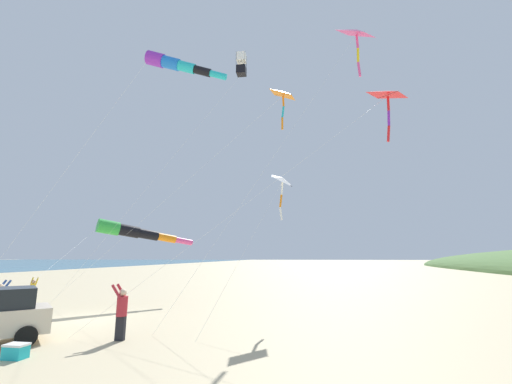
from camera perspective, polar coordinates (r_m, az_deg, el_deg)
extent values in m
plane|color=#C6B58C|center=(18.69, -27.36, -18.86)|extent=(600.00, 600.00, 0.00)
cylinder|color=black|center=(14.18, -34.76, -19.71)|extent=(0.62, 0.63, 0.66)
cylinder|color=black|center=(16.00, -35.06, -18.46)|extent=(0.62, 0.63, 0.66)
cube|color=#1EB7C6|center=(12.83, -35.97, -21.40)|extent=(0.60, 0.40, 0.36)
cube|color=white|center=(12.78, -35.86, -20.48)|extent=(0.62, 0.42, 0.06)
cube|color=#232328|center=(13.66, -22.26, -20.84)|extent=(0.33, 0.17, 0.83)
cylinder|color=#B72833|center=(13.55, -22.01, -17.71)|extent=(0.38, 0.38, 0.68)
sphere|color=beige|center=(13.49, -21.86, -15.74)|extent=(0.26, 0.26, 0.26)
cylinder|color=#B72833|center=(13.43, -22.86, -15.50)|extent=(0.42, 0.11, 0.52)
cylinder|color=#B72833|center=(13.72, -22.12, -15.44)|extent=(0.42, 0.11, 0.52)
cube|color=silver|center=(25.98, -34.13, -14.90)|extent=(0.23, 0.30, 0.69)
cylinder|color=gold|center=(25.92, -33.98, -13.52)|extent=(0.41, 0.41, 0.57)
sphere|color=#A37551|center=(25.90, -33.88, -12.65)|extent=(0.22, 0.22, 0.22)
cylinder|color=gold|center=(26.07, -34.07, -12.53)|extent=(0.21, 0.35, 0.43)
cylinder|color=gold|center=(25.98, -33.47, -12.60)|extent=(0.21, 0.35, 0.43)
sphere|color=beige|center=(19.84, -37.63, -12.74)|extent=(0.25, 0.25, 0.25)
cylinder|color=#335199|center=(20.06, -37.47, -12.60)|extent=(0.17, 0.41, 0.49)
cylinder|color=#335199|center=(19.79, -36.96, -12.71)|extent=(0.17, 0.41, 0.49)
pyramid|color=red|center=(19.03, 21.71, 15.56)|extent=(2.13, 1.82, 0.49)
cylinder|color=black|center=(19.00, 21.69, 15.25)|extent=(0.66, 1.46, 0.40)
cylinder|color=red|center=(18.78, 21.77, 13.91)|extent=(0.21, 0.20, 0.82)
cylinder|color=purple|center=(18.43, 21.84, 11.65)|extent=(0.23, 0.20, 0.82)
cylinder|color=red|center=(18.12, 21.81, 9.27)|extent=(0.25, 0.19, 0.83)
cylinder|color=white|center=(14.51, -0.07, -0.75)|extent=(12.95, 5.09, 11.03)
cube|color=white|center=(25.83, -2.52, 22.02)|extent=(0.65, 0.65, 0.64)
cube|color=black|center=(25.29, -2.55, 20.08)|extent=(0.65, 0.65, 0.64)
cylinder|color=black|center=(25.77, -1.66, 20.75)|extent=(0.02, 0.02, 1.66)
cylinder|color=black|center=(25.87, -3.14, 20.63)|extent=(0.02, 0.02, 1.66)
cylinder|color=black|center=(25.24, -1.91, 21.50)|extent=(0.02, 0.02, 1.66)
cylinder|color=black|center=(25.34, -3.43, 21.38)|extent=(0.02, 0.02, 1.66)
cylinder|color=white|center=(21.87, -16.80, 2.43)|extent=(10.00, 4.19, 15.67)
cylinder|color=purple|center=(20.17, -16.87, 20.99)|extent=(1.16, 0.88, 0.97)
cylinder|color=blue|center=(19.80, -14.38, 20.64)|extent=(1.12, 0.77, 0.87)
cylinder|color=#1EB7C6|center=(19.47, -11.82, 20.25)|extent=(1.07, 0.67, 0.77)
cylinder|color=black|center=(19.17, -9.19, 19.80)|extent=(1.03, 0.56, 0.67)
cylinder|color=#1EB7C6|center=(18.90, -6.50, 19.31)|extent=(0.99, 0.46, 0.58)
cylinder|color=white|center=(19.33, -30.76, 1.82)|extent=(7.84, 1.55, 13.41)
pyramid|color=#EF4C93|center=(24.91, 16.93, 24.91)|extent=(2.54, 2.13, 0.92)
cylinder|color=black|center=(24.89, 16.86, 24.63)|extent=(0.73, 1.58, 0.98)
cylinder|color=#EF4C93|center=(24.57, 16.99, 23.47)|extent=(0.25, 0.25, 0.99)
cylinder|color=yellow|center=(24.05, 17.12, 21.51)|extent=(0.20, 0.16, 0.99)
cylinder|color=#EF4C93|center=(23.56, 17.29, 19.48)|extent=(0.25, 0.19, 0.99)
cylinder|color=white|center=(17.26, 4.46, 8.15)|extent=(9.39, 7.62, 17.17)
cylinder|color=green|center=(22.28, -24.03, -5.54)|extent=(1.55, 1.53, 1.01)
cylinder|color=black|center=(22.52, -21.00, -6.27)|extent=(1.46, 1.44, 0.89)
cylinder|color=black|center=(22.83, -18.03, -6.97)|extent=(1.37, 1.35, 0.78)
cylinder|color=orange|center=(23.20, -15.14, -7.63)|extent=(1.28, 1.25, 0.67)
cylinder|color=#EF4C93|center=(23.63, -12.34, -8.25)|extent=(1.18, 1.16, 0.55)
cylinder|color=white|center=(17.77, -32.38, -11.42)|extent=(1.94, 9.47, 4.57)
pyramid|color=orange|center=(22.35, 4.73, 16.58)|extent=(1.97, 2.06, 0.57)
cylinder|color=black|center=(22.32, 4.66, 16.33)|extent=(1.16, 0.96, 0.54)
cylinder|color=orange|center=(22.08, 4.72, 15.27)|extent=(0.19, 0.22, 0.79)
cylinder|color=#1EB7C6|center=(21.68, 4.65, 13.51)|extent=(0.26, 0.26, 0.80)
cylinder|color=orange|center=(21.34, 4.54, 11.64)|extent=(0.18, 0.19, 0.78)
cylinder|color=white|center=(21.46, -14.84, -0.92)|extent=(14.51, 0.98, 13.11)
pyramid|color=white|center=(17.72, 4.68, 2.19)|extent=(1.42, 1.73, 0.69)
cylinder|color=black|center=(17.73, 4.54, 1.94)|extent=(1.05, 0.46, 0.77)
cylinder|color=white|center=(17.67, 4.47, 0.62)|extent=(0.21, 0.20, 0.69)
cylinder|color=orange|center=(17.56, 4.29, -1.55)|extent=(0.21, 0.15, 0.69)
cylinder|color=white|center=(17.48, 4.31, -3.73)|extent=(0.22, 0.20, 0.69)
cylinder|color=white|center=(14.79, -1.40, -9.11)|extent=(2.71, 5.39, 6.84)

